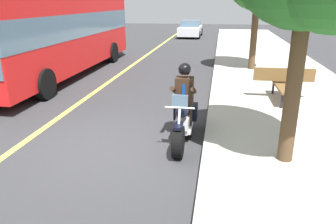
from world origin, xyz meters
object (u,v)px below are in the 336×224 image
at_px(motorcycle_main, 183,122).
at_px(bench_sidewalk, 284,82).
at_px(rider_main, 184,94).
at_px(car_dark, 191,29).
at_px(bus_far, 58,30).

height_order(motorcycle_main, bench_sidewalk, motorcycle_main).
xyz_separation_m(motorcycle_main, bench_sidewalk, (-3.18, 2.69, 0.26)).
distance_m(rider_main, bench_sidewalk, 4.04).
distance_m(rider_main, car_dark, 22.43).
bearing_deg(bench_sidewalk, bus_far, -108.82).
xyz_separation_m(motorcycle_main, bus_far, (-6.12, -5.94, 1.42)).
bearing_deg(car_dark, bus_far, -13.63).
xyz_separation_m(rider_main, bus_far, (-5.93, -5.93, 0.84)).
bearing_deg(rider_main, bus_far, -135.00).
xyz_separation_m(motorcycle_main, car_dark, (-22.53, -1.95, 0.24)).
bearing_deg(car_dark, motorcycle_main, 4.96).
distance_m(motorcycle_main, bus_far, 8.64).
xyz_separation_m(bus_far, bench_sidewalk, (2.94, 8.62, -1.16)).
bearing_deg(car_dark, bench_sidewalk, 13.49).
height_order(motorcycle_main, bus_far, bus_far).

